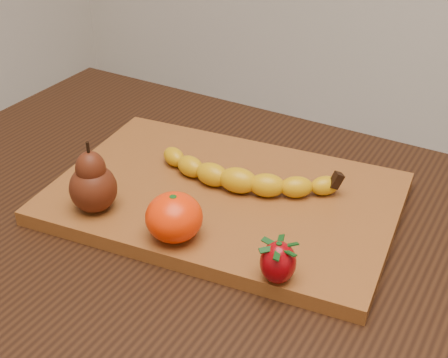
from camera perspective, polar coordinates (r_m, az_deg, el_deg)
The scene contains 6 objects.
table at distance 0.86m, azimuth -1.02°, elevation -9.90°, with size 1.00×0.70×0.76m.
cutting_board at distance 0.84m, azimuth -0.00°, elevation -1.75°, with size 0.45×0.30×0.02m, color brown.
banana at distance 0.82m, azimuth 1.31°, elevation -0.12°, with size 0.22×0.06×0.03m, color #D59F0A, non-canonical shape.
pear at distance 0.79m, azimuth -12.00°, elevation 0.20°, with size 0.06×0.06×0.09m, color #4E1D0C, non-canonical shape.
mandarin at distance 0.73m, azimuth -4.59°, elevation -3.50°, with size 0.07×0.07×0.06m, color #FF3102.
strawberry at distance 0.68m, azimuth 4.97°, elevation -7.48°, with size 0.04×0.04×0.05m, color #8F030A, non-canonical shape.
Camera 1 is at (0.33, -0.55, 1.23)m, focal length 50.00 mm.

